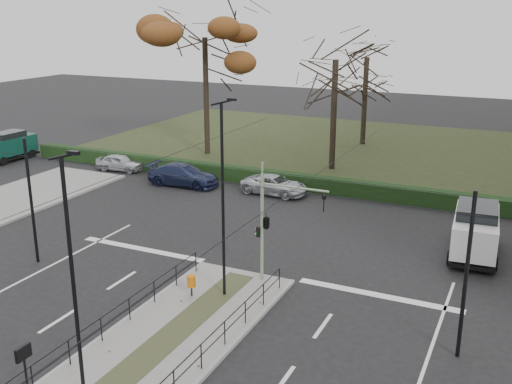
{
  "coord_description": "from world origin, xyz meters",
  "views": [
    {
      "loc": [
        10.98,
        -17.43,
        11.5
      ],
      "look_at": [
        -0.97,
        8.11,
        2.9
      ],
      "focal_mm": 42.0,
      "sensor_mm": 36.0,
      "label": 1
    }
  ],
  "objects_px": {
    "bare_tree_center": "(367,64)",
    "bare_tree_near": "(335,68)",
    "parked_car_third": "(183,175)",
    "white_van": "(475,230)",
    "streetlamp_median_near": "(74,286)",
    "parked_car_fourth": "(275,185)",
    "streetlamp_median_far": "(223,199)",
    "info_panel": "(24,360)",
    "green_van": "(9,145)",
    "rust_tree": "(205,37)",
    "parked_car_first": "(120,163)",
    "traffic_light": "(268,221)",
    "litter_bin": "(191,281)"
  },
  "relations": [
    {
      "from": "bare_tree_center",
      "to": "bare_tree_near",
      "type": "height_order",
      "value": "bare_tree_near"
    },
    {
      "from": "parked_car_third",
      "to": "white_van",
      "type": "height_order",
      "value": "white_van"
    },
    {
      "from": "streetlamp_median_near",
      "to": "parked_car_fourth",
      "type": "bearing_deg",
      "value": 99.3
    },
    {
      "from": "streetlamp_median_far",
      "to": "parked_car_third",
      "type": "xyz_separation_m",
      "value": [
        -10.38,
        13.57,
        -3.58
      ]
    },
    {
      "from": "info_panel",
      "to": "parked_car_third",
      "type": "xyz_separation_m",
      "value": [
        -8.65,
        22.64,
        -1.08
      ]
    },
    {
      "from": "info_panel",
      "to": "bare_tree_center",
      "type": "relative_size",
      "value": 0.21
    },
    {
      "from": "streetlamp_median_near",
      "to": "green_van",
      "type": "height_order",
      "value": "streetlamp_median_near"
    },
    {
      "from": "green_van",
      "to": "bare_tree_near",
      "type": "distance_m",
      "value": 26.2
    },
    {
      "from": "rust_tree",
      "to": "parked_car_first",
      "type": "bearing_deg",
      "value": -113.99
    },
    {
      "from": "streetlamp_median_far",
      "to": "white_van",
      "type": "bearing_deg",
      "value": 45.89
    },
    {
      "from": "parked_car_third",
      "to": "streetlamp_median_far",
      "type": "bearing_deg",
      "value": -145.49
    },
    {
      "from": "parked_car_fourth",
      "to": "streetlamp_median_near",
      "type": "bearing_deg",
      "value": -167.58
    },
    {
      "from": "traffic_light",
      "to": "bare_tree_near",
      "type": "relative_size",
      "value": 0.45
    },
    {
      "from": "info_panel",
      "to": "bare_tree_near",
      "type": "bearing_deg",
      "value": 91.5
    },
    {
      "from": "traffic_light",
      "to": "green_van",
      "type": "distance_m",
      "value": 30.17
    },
    {
      "from": "traffic_light",
      "to": "parked_car_first",
      "type": "relative_size",
      "value": 1.33
    },
    {
      "from": "litter_bin",
      "to": "green_van",
      "type": "bearing_deg",
      "value": 150.28
    },
    {
      "from": "parked_car_first",
      "to": "parked_car_third",
      "type": "height_order",
      "value": "parked_car_third"
    },
    {
      "from": "litter_bin",
      "to": "streetlamp_median_far",
      "type": "distance_m",
      "value": 3.77
    },
    {
      "from": "white_van",
      "to": "parked_car_third",
      "type": "bearing_deg",
      "value": 167.08
    },
    {
      "from": "litter_bin",
      "to": "streetlamp_median_near",
      "type": "height_order",
      "value": "streetlamp_median_near"
    },
    {
      "from": "rust_tree",
      "to": "streetlamp_median_far",
      "type": "bearing_deg",
      "value": -58.91
    },
    {
      "from": "litter_bin",
      "to": "parked_car_first",
      "type": "bearing_deg",
      "value": 134.93
    },
    {
      "from": "streetlamp_median_far",
      "to": "parked_car_first",
      "type": "height_order",
      "value": "streetlamp_median_far"
    },
    {
      "from": "traffic_light",
      "to": "streetlamp_median_far",
      "type": "bearing_deg",
      "value": -117.62
    },
    {
      "from": "info_panel",
      "to": "bare_tree_near",
      "type": "distance_m",
      "value": 31.53
    },
    {
      "from": "traffic_light",
      "to": "parked_car_first",
      "type": "bearing_deg",
      "value": 144.07
    },
    {
      "from": "streetlamp_median_far",
      "to": "green_van",
      "type": "bearing_deg",
      "value": 152.54
    },
    {
      "from": "traffic_light",
      "to": "bare_tree_near",
      "type": "bearing_deg",
      "value": 100.24
    },
    {
      "from": "parked_car_third",
      "to": "green_van",
      "type": "bearing_deg",
      "value": 86.16
    },
    {
      "from": "streetlamp_median_near",
      "to": "green_van",
      "type": "xyz_separation_m",
      "value": [
        -26.41,
        22.2,
        -2.96
      ]
    },
    {
      "from": "streetlamp_median_far",
      "to": "bare_tree_near",
      "type": "bearing_deg",
      "value": 96.61
    },
    {
      "from": "traffic_light",
      "to": "bare_tree_near",
      "type": "distance_m",
      "value": 20.75
    },
    {
      "from": "parked_car_first",
      "to": "streetlamp_median_near",
      "type": "bearing_deg",
      "value": -151.43
    },
    {
      "from": "info_panel",
      "to": "bare_tree_near",
      "type": "xyz_separation_m",
      "value": [
        -0.81,
        31.0,
        5.72
      ]
    },
    {
      "from": "parked_car_fourth",
      "to": "rust_tree",
      "type": "xyz_separation_m",
      "value": [
        -9.51,
        7.97,
        8.81
      ]
    },
    {
      "from": "traffic_light",
      "to": "white_van",
      "type": "bearing_deg",
      "value": 42.39
    },
    {
      "from": "streetlamp_median_near",
      "to": "green_van",
      "type": "distance_m",
      "value": 34.63
    },
    {
      "from": "white_van",
      "to": "litter_bin",
      "type": "bearing_deg",
      "value": -135.6
    },
    {
      "from": "rust_tree",
      "to": "bare_tree_near",
      "type": "xyz_separation_m",
      "value": [
        10.93,
        -0.41,
        -1.9
      ]
    },
    {
      "from": "info_panel",
      "to": "streetlamp_median_near",
      "type": "height_order",
      "value": "streetlamp_median_near"
    },
    {
      "from": "info_panel",
      "to": "parked_car_third",
      "type": "bearing_deg",
      "value": 110.9
    },
    {
      "from": "white_van",
      "to": "traffic_light",
      "type": "bearing_deg",
      "value": -137.61
    },
    {
      "from": "parked_car_third",
      "to": "white_van",
      "type": "distance_m",
      "value": 19.76
    },
    {
      "from": "streetlamp_median_far",
      "to": "green_van",
      "type": "distance_m",
      "value": 30.19
    },
    {
      "from": "traffic_light",
      "to": "litter_bin",
      "type": "height_order",
      "value": "traffic_light"
    },
    {
      "from": "parked_car_third",
      "to": "bare_tree_center",
      "type": "relative_size",
      "value": 0.5
    },
    {
      "from": "traffic_light",
      "to": "litter_bin",
      "type": "distance_m",
      "value": 4.1
    },
    {
      "from": "traffic_light",
      "to": "parked_car_first",
      "type": "xyz_separation_m",
      "value": [
        -17.82,
        12.92,
        -2.3
      ]
    },
    {
      "from": "streetlamp_median_far",
      "to": "bare_tree_center",
      "type": "height_order",
      "value": "bare_tree_center"
    }
  ]
}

